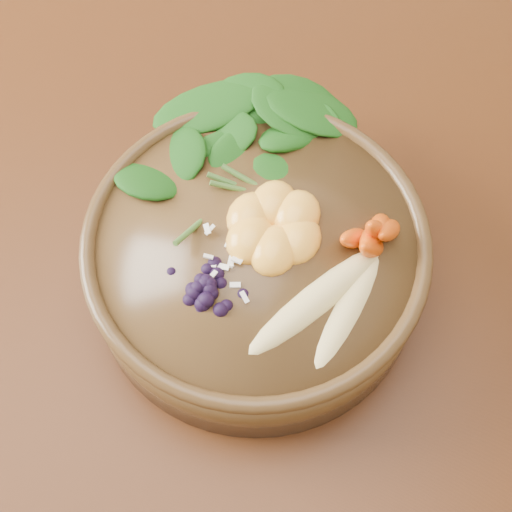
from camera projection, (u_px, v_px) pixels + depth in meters
The scene contains 9 objects.
ground at pixel (123, 387), 1.40m from camera, with size 4.00×4.00×0.00m, color #381E0F.
dining_table at pixel (28, 213), 0.81m from camera, with size 1.60×0.90×0.75m.
stoneware_bowl at pixel (256, 261), 0.64m from camera, with size 0.30×0.30×0.08m, color #52381C.
kale_heap at pixel (272, 151), 0.62m from camera, with size 0.19×0.17×0.05m, color #194F13, non-canonical shape.
carrot_cluster at pixel (374, 198), 0.57m from camera, with size 0.06×0.06×0.08m, color #E64C0B, non-canonical shape.
banana_halves at pixel (334, 297), 0.56m from camera, with size 0.10×0.16×0.03m.
mandarin_cluster at pixel (274, 218), 0.59m from camera, with size 0.09×0.09×0.03m, color #FFAD35, non-canonical shape.
blueberry_pile at pixel (202, 276), 0.56m from camera, with size 0.14×0.10×0.04m, color black, non-canonical shape.
coconut_flakes at pixel (240, 253), 0.59m from camera, with size 0.09×0.07×0.01m, color white, non-canonical shape.
Camera 1 is at (0.41, -0.29, 1.35)m, focal length 50.00 mm.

